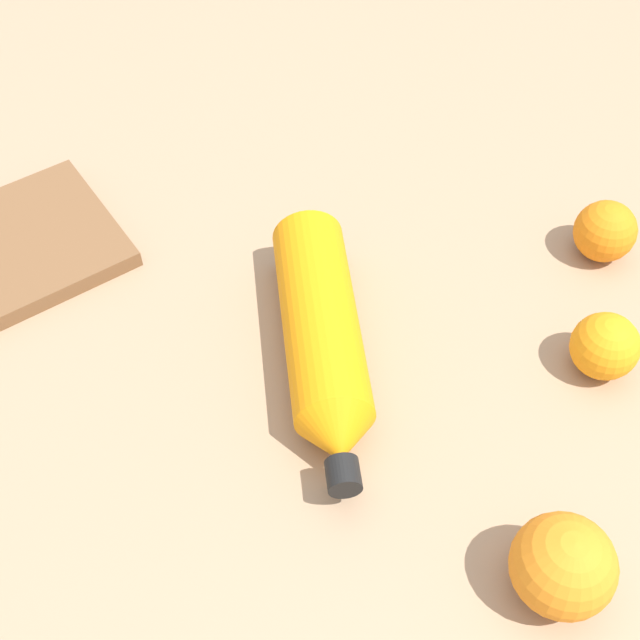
# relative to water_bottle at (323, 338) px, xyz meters

# --- Properties ---
(ground_plane) EXTENTS (2.40, 2.40, 0.00)m
(ground_plane) POSITION_rel_water_bottle_xyz_m (-0.03, 0.05, -0.04)
(ground_plane) COLOR #9E7F60
(water_bottle) EXTENTS (0.17, 0.28, 0.07)m
(water_bottle) POSITION_rel_water_bottle_xyz_m (0.00, 0.00, 0.00)
(water_bottle) COLOR orange
(water_bottle) RESTS_ON ground_plane
(orange_0) EXTENTS (0.06, 0.06, 0.06)m
(orange_0) POSITION_rel_water_bottle_xyz_m (0.32, -0.04, -0.00)
(orange_0) COLOR orange
(orange_0) RESTS_ON ground_plane
(orange_1) EXTENTS (0.06, 0.06, 0.06)m
(orange_1) POSITION_rel_water_bottle_xyz_m (0.21, -0.14, -0.00)
(orange_1) COLOR orange
(orange_1) RESTS_ON ground_plane
(orange_2) EXTENTS (0.08, 0.08, 0.08)m
(orange_2) POSITION_rel_water_bottle_xyz_m (0.03, -0.28, 0.00)
(orange_2) COLOR orange
(orange_2) RESTS_ON ground_plane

